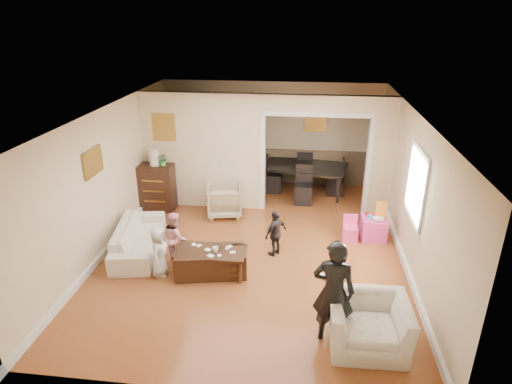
# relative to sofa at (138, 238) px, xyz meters

# --- Properties ---
(floor) EXTENTS (7.00, 7.00, 0.00)m
(floor) POSITION_rel_sofa_xyz_m (2.14, 0.42, -0.27)
(floor) COLOR #9D5328
(floor) RESTS_ON ground
(partition_left) EXTENTS (2.75, 0.18, 2.60)m
(partition_left) POSITION_rel_sofa_xyz_m (0.77, 2.22, 1.03)
(partition_left) COLOR beige
(partition_left) RESTS_ON ground
(partition_right) EXTENTS (0.55, 0.18, 2.60)m
(partition_right) POSITION_rel_sofa_xyz_m (4.62, 2.22, 1.03)
(partition_right) COLOR beige
(partition_right) RESTS_ON ground
(partition_header) EXTENTS (2.22, 0.18, 0.35)m
(partition_header) POSITION_rel_sofa_xyz_m (3.24, 2.22, 2.15)
(partition_header) COLOR beige
(partition_header) RESTS_ON partition_right
(window_pane) EXTENTS (0.03, 0.95, 1.10)m
(window_pane) POSITION_rel_sofa_xyz_m (4.87, 0.02, 1.28)
(window_pane) COLOR white
(window_pane) RESTS_ON ground
(framed_art_partition) EXTENTS (0.45, 0.03, 0.55)m
(framed_art_partition) POSITION_rel_sofa_xyz_m (-0.06, 2.12, 1.58)
(framed_art_partition) COLOR brown
(framed_art_partition) RESTS_ON partition_left
(framed_art_sofa_wall) EXTENTS (0.03, 0.55, 0.40)m
(framed_art_sofa_wall) POSITION_rel_sofa_xyz_m (-0.57, -0.18, 1.53)
(framed_art_sofa_wall) COLOR brown
(framed_art_alcove) EXTENTS (0.45, 0.03, 0.55)m
(framed_art_alcove) POSITION_rel_sofa_xyz_m (3.24, 3.86, 1.43)
(framed_art_alcove) COLOR brown
(sofa) EXTENTS (1.04, 1.97, 0.55)m
(sofa) POSITION_rel_sofa_xyz_m (0.00, 0.00, 0.00)
(sofa) COLOR silver
(sofa) RESTS_ON ground
(armchair_back) EXTENTS (0.86, 0.87, 0.68)m
(armchair_back) POSITION_rel_sofa_xyz_m (1.30, 1.75, 0.07)
(armchair_back) COLOR tan
(armchair_back) RESTS_ON ground
(armchair_front) EXTENTS (1.06, 0.93, 0.68)m
(armchair_front) POSITION_rel_sofa_xyz_m (3.97, -2.05, 0.07)
(armchair_front) COLOR silver
(armchair_front) RESTS_ON ground
(dresser) EXTENTS (0.77, 0.43, 1.06)m
(dresser) POSITION_rel_sofa_xyz_m (-0.24, 1.85, 0.26)
(dresser) COLOR black
(dresser) RESTS_ON ground
(table_lamp) EXTENTS (0.22, 0.22, 0.36)m
(table_lamp) POSITION_rel_sofa_xyz_m (-0.24, 1.85, 0.97)
(table_lamp) COLOR beige
(table_lamp) RESTS_ON dresser
(potted_plant) EXTENTS (0.26, 0.22, 0.29)m
(potted_plant) POSITION_rel_sofa_xyz_m (-0.04, 1.85, 0.93)
(potted_plant) COLOR #367233
(potted_plant) RESTS_ON dresser
(coffee_table) EXTENTS (1.29, 0.82, 0.45)m
(coffee_table) POSITION_rel_sofa_xyz_m (1.51, -0.58, -0.05)
(coffee_table) COLOR #3B2412
(coffee_table) RESTS_ON ground
(coffee_cup) EXTENTS (0.12, 0.12, 0.10)m
(coffee_cup) POSITION_rel_sofa_xyz_m (1.61, -0.63, 0.22)
(coffee_cup) COLOR silver
(coffee_cup) RESTS_ON coffee_table
(play_table) EXTENTS (0.49, 0.49, 0.46)m
(play_table) POSITION_rel_sofa_xyz_m (4.42, 1.00, -0.05)
(play_table) COLOR #DA3993
(play_table) RESTS_ON ground
(cereal_box) EXTENTS (0.20, 0.08, 0.30)m
(cereal_box) POSITION_rel_sofa_xyz_m (4.54, 1.10, 0.33)
(cereal_box) COLOR yellow
(cereal_box) RESTS_ON play_table
(cyan_cup) EXTENTS (0.08, 0.08, 0.08)m
(cyan_cup) POSITION_rel_sofa_xyz_m (4.32, 0.95, 0.22)
(cyan_cup) COLOR teal
(cyan_cup) RESTS_ON play_table
(toy_block) EXTENTS (0.10, 0.09, 0.05)m
(toy_block) POSITION_rel_sofa_xyz_m (4.30, 1.12, 0.21)
(toy_block) COLOR red
(toy_block) RESTS_ON play_table
(play_bowl) EXTENTS (0.22, 0.22, 0.05)m
(play_bowl) POSITION_rel_sofa_xyz_m (4.47, 0.88, 0.21)
(play_bowl) COLOR silver
(play_bowl) RESTS_ON play_table
(dining_table) EXTENTS (2.14, 1.43, 0.70)m
(dining_table) POSITION_rel_sofa_xyz_m (3.02, 3.24, 0.07)
(dining_table) COLOR black
(dining_table) RESTS_ON ground
(adult_person) EXTENTS (0.60, 0.43, 1.53)m
(adult_person) POSITION_rel_sofa_xyz_m (3.48, -1.98, 0.49)
(adult_person) COLOR black
(adult_person) RESTS_ON ground
(child_kneel_a) EXTENTS (0.29, 0.43, 0.87)m
(child_kneel_a) POSITION_rel_sofa_xyz_m (0.66, -0.73, 0.16)
(child_kneel_a) COLOR silver
(child_kneel_a) RESTS_ON ground
(child_kneel_b) EXTENTS (0.56, 0.59, 0.96)m
(child_kneel_b) POSITION_rel_sofa_xyz_m (0.81, -0.28, 0.21)
(child_kneel_b) COLOR pink
(child_kneel_b) RESTS_ON ground
(child_toddler) EXTENTS (0.49, 0.54, 0.89)m
(child_toddler) POSITION_rel_sofa_xyz_m (2.56, 0.17, 0.17)
(child_toddler) COLOR black
(child_toddler) RESTS_ON ground
(craft_papers) EXTENTS (0.82, 0.46, 0.00)m
(craft_papers) POSITION_rel_sofa_xyz_m (1.58, -0.56, 0.17)
(craft_papers) COLOR white
(craft_papers) RESTS_ON coffee_table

